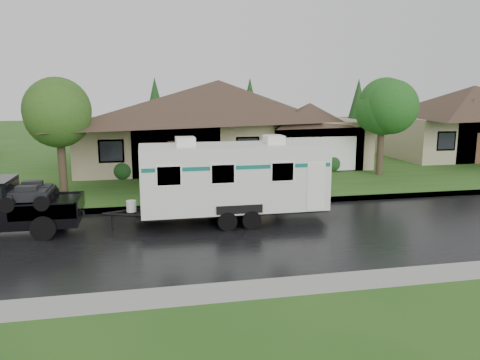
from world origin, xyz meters
The scene contains 10 objects.
ground centered at (0.00, 0.00, 0.00)m, with size 140.00×140.00×0.00m, color #27551A.
road centered at (0.00, -2.00, 0.01)m, with size 140.00×8.00×0.01m, color black.
curb centered at (0.00, 2.25, 0.07)m, with size 140.00×0.50×0.15m, color gray.
lawn centered at (0.00, 15.00, 0.07)m, with size 140.00×26.00×0.15m, color #27551A.
house_main centered at (2.29, 13.84, 3.59)m, with size 19.44×10.80×6.90m.
house_neighbor centered at (22.27, 14.34, 3.32)m, with size 15.12×9.72×6.45m.
tree_left_green centered at (-6.98, 6.14, 3.90)m, with size 3.27×3.27×5.41m.
tree_right_green centered at (10.54, 7.48, 4.02)m, with size 3.37×3.37×5.58m.
shrub_row centered at (2.00, 9.30, 0.65)m, with size 13.60×1.00×1.00m.
travel_trailer centered at (0.25, -0.20, 1.77)m, with size 7.44×2.61×3.34m.
Camera 1 is at (-3.09, -17.57, 5.01)m, focal length 35.00 mm.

